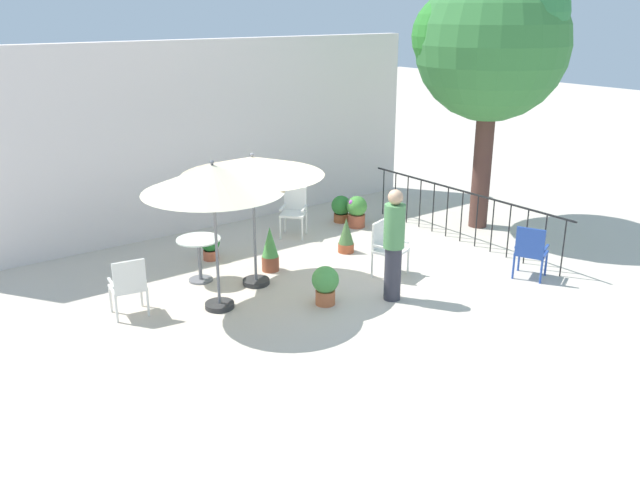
{
  "coord_description": "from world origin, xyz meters",
  "views": [
    {
      "loc": [
        -6.13,
        -8.22,
        4.31
      ],
      "look_at": [
        0.0,
        -0.01,
        0.73
      ],
      "focal_mm": 37.67,
      "sensor_mm": 36.0,
      "label": 1
    }
  ],
  "objects": [
    {
      "name": "ground_plane",
      "position": [
        0.0,
        0.0,
        0.0
      ],
      "size": [
        60.0,
        60.0,
        0.0
      ],
      "primitive_type": "plane",
      "color": "beige"
    },
    {
      "name": "villa_facade",
      "position": [
        0.0,
        3.84,
        1.86
      ],
      "size": [
        10.09,
        0.3,
        3.72
      ],
      "primitive_type": "cube",
      "color": "silver",
      "rests_on": "ground"
    },
    {
      "name": "terrace_railing",
      "position": [
        3.4,
        0.0,
        0.68
      ],
      "size": [
        0.03,
        4.84,
        1.01
      ],
      "color": "black",
      "rests_on": "ground"
    },
    {
      "name": "shade_tree",
      "position": [
        4.46,
        0.47,
        3.63
      ],
      "size": [
        3.07,
        2.92,
        5.09
      ],
      "color": "#53342C",
      "rests_on": "ground"
    },
    {
      "name": "patio_umbrella_0",
      "position": [
        -1.82,
        0.09,
        1.99
      ],
      "size": [
        2.05,
        2.05,
        2.27
      ],
      "color": "#2D2D2D",
      "rests_on": "ground"
    },
    {
      "name": "patio_umbrella_1",
      "position": [
        -0.89,
        0.55,
        1.96
      ],
      "size": [
        2.25,
        2.25,
        2.18
      ],
      "color": "#2D2D2D",
      "rests_on": "ground"
    },
    {
      "name": "cafe_table_0",
      "position": [
        -1.55,
        1.22,
        0.51
      ],
      "size": [
        0.72,
        0.72,
        0.74
      ],
      "color": "white",
      "rests_on": "ground"
    },
    {
      "name": "patio_chair_0",
      "position": [
        1.08,
        -0.41,
        0.53
      ],
      "size": [
        0.62,
        0.6,
        0.93
      ],
      "color": "white",
      "rests_on": "ground"
    },
    {
      "name": "patio_chair_1",
      "position": [
        1.04,
        2.23,
        0.55
      ],
      "size": [
        0.66,
        0.66,
        0.95
      ],
      "color": "white",
      "rests_on": "ground"
    },
    {
      "name": "patio_chair_2",
      "position": [
        -3.0,
        0.61,
        0.52
      ],
      "size": [
        0.55,
        0.49,
        0.91
      ],
      "color": "silver",
      "rests_on": "ground"
    },
    {
      "name": "patio_chair_3",
      "position": [
        2.87,
        -1.98,
        0.52
      ],
      "size": [
        0.61,
        0.63,
        0.92
      ],
      "color": "#25469C",
      "rests_on": "ground"
    },
    {
      "name": "potted_plant_0",
      "position": [
        -0.46,
        -0.75,
        0.34
      ],
      "size": [
        0.42,
        0.42,
        0.61
      ],
      "color": "#C3663D",
      "rests_on": "ground"
    },
    {
      "name": "potted_plant_1",
      "position": [
        -0.38,
        0.92,
        0.38
      ],
      "size": [
        0.3,
        0.3,
        0.79
      ],
      "color": "brown",
      "rests_on": "ground"
    },
    {
      "name": "potted_plant_2",
      "position": [
        -0.95,
        2.01,
        0.26
      ],
      "size": [
        0.34,
        0.34,
        0.5
      ],
      "color": "#B65B3E",
      "rests_on": "ground"
    },
    {
      "name": "potted_plant_3",
      "position": [
        2.37,
        1.9,
        0.35
      ],
      "size": [
        0.42,
        0.42,
        0.65
      ],
      "color": "#A44F34",
      "rests_on": "ground"
    },
    {
      "name": "potted_plant_4",
      "position": [
        1.24,
        0.85,
        0.32
      ],
      "size": [
        0.3,
        0.3,
        0.65
      ],
      "color": "#A74D2D",
      "rests_on": "ground"
    },
    {
      "name": "potted_plant_5",
      "position": [
        2.32,
        2.36,
        0.3
      ],
      "size": [
        0.41,
        0.41,
        0.56
      ],
      "color": "#9F542E",
      "rests_on": "ground"
    },
    {
      "name": "standing_person",
      "position": [
        0.49,
        -1.22,
        0.91
      ],
      "size": [
        0.45,
        0.45,
        1.76
      ],
      "color": "#33333D",
      "rests_on": "ground"
    }
  ]
}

